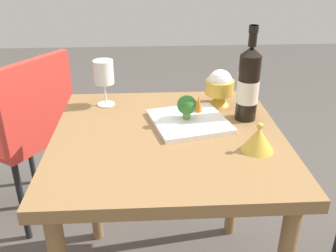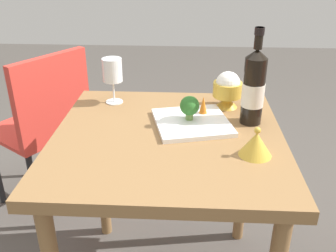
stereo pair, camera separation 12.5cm
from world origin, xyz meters
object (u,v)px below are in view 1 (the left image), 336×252
chair_near_window (30,124)px  rice_bowl_lid (258,139)px  wine_glass (104,73)px  broccoli_floret (187,105)px  serving_plate (189,121)px  carrot_garnish_left (199,103)px  wine_bottle (248,84)px  rice_bowl (220,87)px

chair_near_window → rice_bowl_lid: 1.12m
wine_glass → broccoli_floret: wine_glass is taller
serving_plate → carrot_garnish_left: bearing=148.4°
wine_bottle → serving_plate: bearing=-82.0°
chair_near_window → serving_plate: (0.43, 0.70, 0.20)m
wine_glass → rice_bowl: (0.02, 0.44, -0.05)m
wine_bottle → carrot_garnish_left: 0.19m
broccoli_floret → carrot_garnish_left: size_ratio=1.37×
wine_bottle → rice_bowl: wine_bottle is taller
wine_glass → carrot_garnish_left: (0.12, 0.35, -0.08)m
rice_bowl → rice_bowl_lid: (0.36, 0.06, -0.04)m
rice_bowl_lid → serving_plate: 0.28m
rice_bowl_lid → broccoli_floret: size_ratio=1.17×
wine_bottle → serving_plate: size_ratio=1.11×
carrot_garnish_left → rice_bowl: bearing=136.2°
rice_bowl_lid → carrot_garnish_left: rice_bowl_lid is taller
chair_near_window → broccoli_floret: 0.85m
broccoli_floret → rice_bowl: bearing=137.2°
rice_bowl → serving_plate: 0.22m
rice_bowl → serving_plate: bearing=-39.4°
rice_bowl_lid → wine_bottle: bearing=175.6°
rice_bowl → serving_plate: (0.16, -0.13, -0.07)m
serving_plate → carrot_garnish_left: carrot_garnish_left is taller
carrot_garnish_left → wine_glass: bearing=-109.1°
chair_near_window → wine_bottle: bearing=-80.1°
chair_near_window → rice_bowl_lid: chair_near_window is taller
wine_bottle → carrot_garnish_left: bearing=-102.2°
wine_bottle → carrot_garnish_left: (-0.04, -0.17, -0.09)m
serving_plate → broccoli_floret: size_ratio=3.52×
wine_bottle → carrot_garnish_left: wine_bottle is taller
wine_bottle → rice_bowl: (-0.13, -0.07, -0.06)m
chair_near_window → rice_bowl_lid: (0.63, 0.89, 0.23)m
broccoli_floret → carrot_garnish_left: 0.08m
wine_bottle → serving_plate: wine_bottle is taller
chair_near_window → rice_bowl: size_ratio=6.00×
serving_plate → carrot_garnish_left: 0.09m
serving_plate → wine_bottle: bearing=98.0°
wine_bottle → broccoli_floret: bearing=-84.3°
rice_bowl → broccoli_floret: rice_bowl is taller
serving_plate → wine_glass: bearing=-121.0°
wine_glass → serving_plate: 0.38m
rice_bowl_lid → broccoli_floret: broccoli_floret is taller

